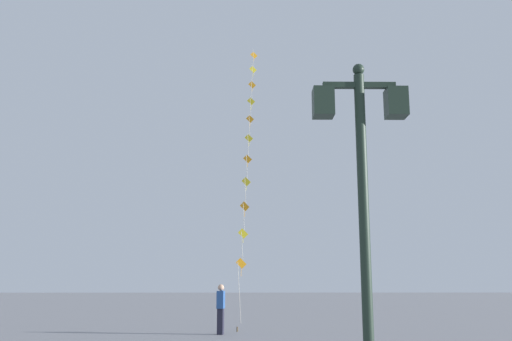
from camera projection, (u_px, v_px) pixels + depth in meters
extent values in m
plane|color=gray|center=(249.00, 333.00, 20.04)|extent=(160.00, 160.00, 0.00)
cylinder|color=#1E2D23|center=(365.00, 242.00, 7.28)|extent=(0.14, 0.14, 4.58)
sphere|color=#1E2D23|center=(358.00, 70.00, 7.75)|extent=(0.16, 0.16, 0.16)
cube|color=#1E2D23|center=(359.00, 85.00, 7.70)|extent=(1.00, 0.08, 0.08)
cube|color=#1E2D23|center=(323.00, 103.00, 7.65)|extent=(0.28, 0.28, 0.40)
cube|color=beige|center=(323.00, 103.00, 7.65)|extent=(0.19, 0.19, 0.30)
cube|color=#1E2D23|center=(396.00, 103.00, 7.66)|extent=(0.28, 0.28, 0.40)
cube|color=beige|center=(396.00, 103.00, 7.66)|extent=(0.19, 0.19, 0.30)
cylinder|color=brown|center=(237.00, 329.00, 20.57)|extent=(0.06, 0.06, 0.18)
cylinder|color=silver|center=(239.00, 293.00, 21.64)|extent=(0.13, 1.71, 2.36)
cylinder|color=silver|center=(242.00, 248.00, 23.28)|extent=(0.08, 0.94, 1.30)
cylinder|color=silver|center=(244.00, 220.00, 24.44)|extent=(0.08, 0.94, 1.30)
cylinder|color=silver|center=(245.00, 194.00, 25.60)|extent=(0.08, 0.94, 1.30)
cylinder|color=silver|center=(247.00, 170.00, 26.76)|extent=(0.08, 0.94, 1.30)
cylinder|color=silver|center=(248.00, 148.00, 27.92)|extent=(0.08, 0.94, 1.30)
cylinder|color=silver|center=(249.00, 128.00, 29.08)|extent=(0.08, 0.94, 1.30)
cylinder|color=silver|center=(251.00, 110.00, 30.24)|extent=(0.08, 0.94, 1.30)
cylinder|color=silver|center=(252.00, 93.00, 31.40)|extent=(0.08, 0.94, 1.30)
cylinder|color=silver|center=(253.00, 77.00, 32.56)|extent=(0.08, 0.94, 1.30)
cylinder|color=silver|center=(253.00, 62.00, 33.72)|extent=(0.08, 0.94, 1.30)
cube|color=orange|center=(241.00, 263.00, 22.70)|extent=(0.44, 0.05, 0.44)
cylinder|color=orange|center=(241.00, 272.00, 22.64)|extent=(0.02, 0.03, 0.34)
cube|color=yellow|center=(243.00, 233.00, 23.86)|extent=(0.44, 0.02, 0.44)
cylinder|color=yellow|center=(243.00, 240.00, 23.81)|extent=(0.02, 0.04, 0.23)
cube|color=orange|center=(245.00, 206.00, 25.02)|extent=(0.43, 0.10, 0.44)
cylinder|color=orange|center=(245.00, 214.00, 24.96)|extent=(0.02, 0.05, 0.30)
cube|color=yellow|center=(246.00, 182.00, 26.18)|extent=(0.44, 0.08, 0.44)
cylinder|color=yellow|center=(246.00, 188.00, 26.12)|extent=(0.02, 0.02, 0.23)
cube|color=orange|center=(248.00, 159.00, 27.34)|extent=(0.43, 0.10, 0.44)
cylinder|color=orange|center=(248.00, 165.00, 27.29)|extent=(0.02, 0.03, 0.22)
cube|color=yellow|center=(249.00, 138.00, 28.50)|extent=(0.43, 0.10, 0.44)
cylinder|color=yellow|center=(249.00, 144.00, 28.44)|extent=(0.02, 0.03, 0.23)
cube|color=orange|center=(250.00, 119.00, 29.66)|extent=(0.43, 0.14, 0.44)
cylinder|color=orange|center=(250.00, 125.00, 29.60)|extent=(0.03, 0.05, 0.27)
cube|color=yellow|center=(251.00, 101.00, 30.82)|extent=(0.44, 0.08, 0.44)
cylinder|color=yellow|center=(251.00, 107.00, 30.75)|extent=(0.02, 0.06, 0.34)
cube|color=orange|center=(252.00, 85.00, 31.98)|extent=(0.44, 0.04, 0.44)
cylinder|color=orange|center=(252.00, 90.00, 31.92)|extent=(0.02, 0.05, 0.22)
cube|color=yellow|center=(253.00, 69.00, 33.14)|extent=(0.44, 0.05, 0.44)
cylinder|color=yellow|center=(253.00, 75.00, 33.08)|extent=(0.02, 0.05, 0.28)
cube|color=orange|center=(254.00, 55.00, 34.30)|extent=(0.44, 0.08, 0.44)
cylinder|color=orange|center=(254.00, 60.00, 34.24)|extent=(0.02, 0.03, 0.23)
cube|color=#1E1E2D|center=(221.00, 321.00, 19.55)|extent=(0.24, 0.32, 0.90)
cube|color=#264C8C|center=(221.00, 300.00, 19.69)|extent=(0.29, 0.41, 0.60)
sphere|color=tan|center=(221.00, 287.00, 19.78)|extent=(0.22, 0.22, 0.22)
cylinder|color=#264C8C|center=(222.00, 295.00, 19.94)|extent=(0.14, 0.40, 0.50)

